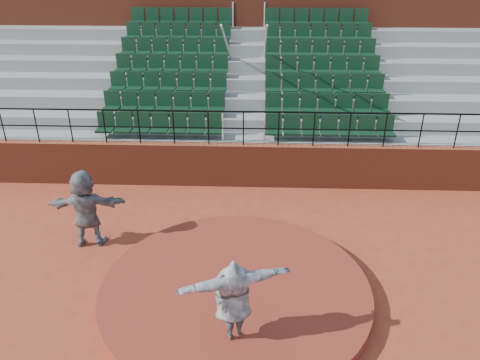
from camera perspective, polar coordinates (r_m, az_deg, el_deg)
ground at (r=9.92m, az=-0.58°, el=-13.80°), size 90.00×90.00×0.00m
pitchers_mound at (r=9.84m, az=-0.58°, el=-13.24°), size 5.50×5.50×0.25m
pitching_rubber at (r=9.87m, az=-0.54°, el=-12.06°), size 0.60×0.15×0.03m
boundary_wall at (r=13.82m, az=0.40°, el=1.82°), size 24.00×0.30×1.30m
wall_railing at (r=13.31m, az=0.42°, el=7.23°), size 24.04×0.05×1.03m
seating_deck at (r=16.95m, az=0.82°, el=9.43°), size 24.00×5.97×4.63m
press_box_facade at (r=20.37m, az=1.17°, el=18.36°), size 24.00×3.00×7.10m
pitcher at (r=8.20m, az=-0.85°, el=-14.30°), size 2.05×1.17×1.61m
fielder at (r=11.50m, az=-18.27°, el=-3.32°), size 1.83×0.74×1.92m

